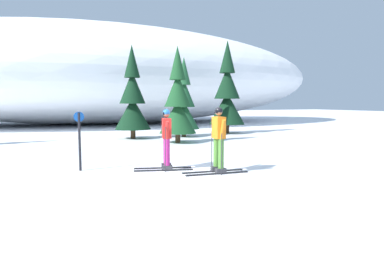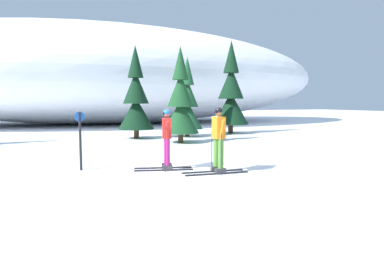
{
  "view_description": "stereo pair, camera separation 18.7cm",
  "coord_description": "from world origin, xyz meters",
  "views": [
    {
      "loc": [
        -3.89,
        -9.12,
        1.92
      ],
      "look_at": [
        0.1,
        -0.1,
        0.95
      ],
      "focal_mm": 33.77,
      "sensor_mm": 36.0,
      "label": 1
    },
    {
      "loc": [
        -3.72,
        -9.2,
        1.92
      ],
      "look_at": [
        0.1,
        -0.1,
        0.95
      ],
      "focal_mm": 33.77,
      "sensor_mm": 36.0,
      "label": 2
    }
  ],
  "objects": [
    {
      "name": "snow_ridge_background",
      "position": [
        1.86,
        23.06,
        4.17
      ],
      "size": [
        40.82,
        19.3,
        8.35
      ],
      "primitive_type": "ellipsoid",
      "color": "white",
      "rests_on": "ground"
    },
    {
      "name": "trail_marker_post",
      "position": [
        -2.73,
        1.22,
        0.93
      ],
      "size": [
        0.28,
        0.07,
        1.64
      ],
      "color": "black",
      "rests_on": "ground"
    },
    {
      "name": "pine_tree_center",
      "position": [
        2.29,
        6.52,
        1.87
      ],
      "size": [
        1.72,
        1.72,
        4.46
      ],
      "color": "#47301E",
      "rests_on": "ground"
    },
    {
      "name": "pine_tree_center_right",
      "position": [
        3.67,
        9.07,
        1.8
      ],
      "size": [
        1.67,
        1.67,
        4.31
      ],
      "color": "#47301E",
      "rests_on": "ground"
    },
    {
      "name": "pine_tree_center_left",
      "position": [
        0.86,
        9.25,
        2.01
      ],
      "size": [
        1.86,
        1.86,
        4.81
      ],
      "color": "#47301E",
      "rests_on": "ground"
    },
    {
      "name": "skier_red_jacket",
      "position": [
        -0.47,
        0.41,
        0.91
      ],
      "size": [
        1.71,
        0.89,
        1.71
      ],
      "color": "black",
      "rests_on": "ground"
    },
    {
      "name": "ground_plane",
      "position": [
        0.0,
        0.0,
        0.0
      ],
      "size": [
        120.0,
        120.0,
        0.0
      ],
      "primitive_type": "plane",
      "color": "white"
    },
    {
      "name": "skier_orange_jacket",
      "position": [
        0.65,
        -0.61,
        0.93
      ],
      "size": [
        1.79,
        0.8,
        1.77
      ],
      "color": "black",
      "rests_on": "ground"
    },
    {
      "name": "pine_tree_far_right",
      "position": [
        6.87,
        10.01,
        2.32
      ],
      "size": [
        2.14,
        2.14,
        5.54
      ],
      "color": "#47301E",
      "rests_on": "ground"
    }
  ]
}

